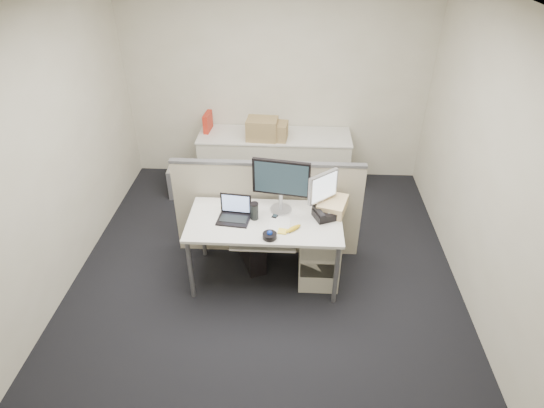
# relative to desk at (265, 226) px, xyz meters

# --- Properties ---
(floor) EXTENTS (4.00, 4.50, 0.01)m
(floor) POSITION_rel_desk_xyz_m (0.00, 0.00, -0.67)
(floor) COLOR black
(floor) RESTS_ON ground
(ceiling) EXTENTS (4.00, 4.50, 0.01)m
(ceiling) POSITION_rel_desk_xyz_m (0.00, 0.00, 2.04)
(ceiling) COLOR white
(ceiling) RESTS_ON ground
(wall_back) EXTENTS (4.00, 0.02, 2.70)m
(wall_back) POSITION_rel_desk_xyz_m (0.00, 2.25, 0.69)
(wall_back) COLOR beige
(wall_back) RESTS_ON ground
(wall_front) EXTENTS (4.00, 0.02, 2.70)m
(wall_front) POSITION_rel_desk_xyz_m (0.00, -2.25, 0.69)
(wall_front) COLOR beige
(wall_front) RESTS_ON ground
(wall_left) EXTENTS (0.02, 4.50, 2.70)m
(wall_left) POSITION_rel_desk_xyz_m (-2.00, 0.00, 0.69)
(wall_left) COLOR beige
(wall_left) RESTS_ON ground
(wall_right) EXTENTS (0.02, 4.50, 2.70)m
(wall_right) POSITION_rel_desk_xyz_m (2.00, 0.00, 0.69)
(wall_right) COLOR beige
(wall_right) RESTS_ON ground
(desk) EXTENTS (1.50, 0.75, 0.73)m
(desk) POSITION_rel_desk_xyz_m (0.00, 0.00, 0.00)
(desk) COLOR silver
(desk) RESTS_ON floor
(keyboard_tray) EXTENTS (0.62, 0.32, 0.02)m
(keyboard_tray) POSITION_rel_desk_xyz_m (0.00, -0.18, -0.04)
(keyboard_tray) COLOR silver
(keyboard_tray) RESTS_ON desk
(drawer_pedestal) EXTENTS (0.40, 0.55, 0.65)m
(drawer_pedestal) POSITION_rel_desk_xyz_m (0.55, 0.05, -0.34)
(drawer_pedestal) COLOR beige
(drawer_pedestal) RESTS_ON floor
(cubicle_partition) EXTENTS (2.00, 0.06, 1.10)m
(cubicle_partition) POSITION_rel_desk_xyz_m (0.00, 0.45, -0.11)
(cubicle_partition) COLOR #AA9B88
(cubicle_partition) RESTS_ON floor
(back_counter) EXTENTS (2.00, 0.60, 0.72)m
(back_counter) POSITION_rel_desk_xyz_m (0.00, 1.93, -0.30)
(back_counter) COLOR beige
(back_counter) RESTS_ON floor
(monitor_main) EXTENTS (0.59, 0.31, 0.56)m
(monitor_main) POSITION_rel_desk_xyz_m (0.15, 0.18, 0.35)
(monitor_main) COLOR black
(monitor_main) RESTS_ON desk
(monitor_small) EXTENTS (0.38, 0.36, 0.43)m
(monitor_small) POSITION_rel_desk_xyz_m (0.56, 0.18, 0.28)
(monitor_small) COLOR #B7B7BC
(monitor_small) RESTS_ON desk
(laptop) EXTENTS (0.33, 0.26, 0.23)m
(laptop) POSITION_rel_desk_xyz_m (-0.30, -0.02, 0.18)
(laptop) COLOR black
(laptop) RESTS_ON desk
(trackball) EXTENTS (0.16, 0.16, 0.05)m
(trackball) POSITION_rel_desk_xyz_m (0.07, -0.28, 0.09)
(trackball) COLOR black
(trackball) RESTS_ON desk
(desk_phone) EXTENTS (0.29, 0.27, 0.07)m
(desk_phone) POSITION_rel_desk_xyz_m (0.60, 0.08, 0.10)
(desk_phone) COLOR black
(desk_phone) RESTS_ON desk
(paper_stack) EXTENTS (0.21, 0.26, 0.01)m
(paper_stack) POSITION_rel_desk_xyz_m (0.15, -0.08, 0.07)
(paper_stack) COLOR silver
(paper_stack) RESTS_ON desk
(sticky_pad) EXTENTS (0.09, 0.09, 0.01)m
(sticky_pad) POSITION_rel_desk_xyz_m (0.18, -0.18, 0.07)
(sticky_pad) COLOR yellow
(sticky_pad) RESTS_ON desk
(travel_mug) EXTENTS (0.10, 0.10, 0.17)m
(travel_mug) POSITION_rel_desk_xyz_m (-0.10, 0.02, 0.15)
(travel_mug) COLOR black
(travel_mug) RESTS_ON desk
(banana) EXTENTS (0.17, 0.16, 0.04)m
(banana) POSITION_rel_desk_xyz_m (0.28, -0.15, 0.09)
(banana) COLOR gold
(banana) RESTS_ON desk
(cellphone) EXTENTS (0.08, 0.11, 0.01)m
(cellphone) POSITION_rel_desk_xyz_m (0.10, 0.07, 0.07)
(cellphone) COLOR black
(cellphone) RESTS_ON desk
(manila_folders) EXTENTS (0.34, 0.39, 0.12)m
(manila_folders) POSITION_rel_desk_xyz_m (0.66, 0.20, 0.13)
(manila_folders) COLOR #E4B780
(manila_folders) RESTS_ON desk
(keyboard) EXTENTS (0.42, 0.30, 0.02)m
(keyboard) POSITION_rel_desk_xyz_m (-0.05, -0.14, -0.02)
(keyboard) COLOR black
(keyboard) RESTS_ON keyboard_tray
(pc_tower_desk) EXTENTS (0.33, 0.48, 0.42)m
(pc_tower_desk) POSITION_rel_desk_xyz_m (-0.15, 0.20, -0.46)
(pc_tower_desk) COLOR black
(pc_tower_desk) RESTS_ON floor
(pc_tower_spare_dark) EXTENTS (0.29, 0.44, 0.38)m
(pc_tower_spare_dark) POSITION_rel_desk_xyz_m (-1.05, 1.63, -0.48)
(pc_tower_spare_dark) COLOR black
(pc_tower_spare_dark) RESTS_ON floor
(pc_tower_spare_silver) EXTENTS (0.20, 0.44, 0.40)m
(pc_tower_spare_silver) POSITION_rel_desk_xyz_m (-1.30, 1.63, -0.46)
(pc_tower_spare_silver) COLOR #B7B7BC
(pc_tower_spare_silver) RESTS_ON floor
(cardboard_box_left) EXTENTS (0.41, 0.32, 0.29)m
(cardboard_box_left) POSITION_rel_desk_xyz_m (-0.15, 1.81, 0.20)
(cardboard_box_left) COLOR #A1834E
(cardboard_box_left) RESTS_ON back_counter
(cardboard_box_right) EXTENTS (0.36, 0.30, 0.24)m
(cardboard_box_right) POSITION_rel_desk_xyz_m (0.00, 1.81, 0.18)
(cardboard_box_right) COLOR #A1834E
(cardboard_box_right) RESTS_ON back_counter
(red_binder) EXTENTS (0.09, 0.29, 0.26)m
(red_binder) POSITION_rel_desk_xyz_m (-0.90, 2.03, 0.19)
(red_binder) COLOR red
(red_binder) RESTS_ON back_counter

